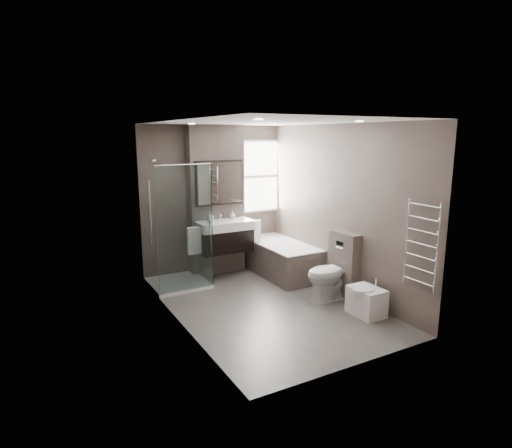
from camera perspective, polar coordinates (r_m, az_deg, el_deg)
room at (r=5.96m, az=1.51°, el=0.88°), size 2.70×3.90×2.70m
vanity_pier at (r=7.53m, az=-5.36°, el=3.11°), size 1.00×0.25×2.60m
vanity at (r=7.32m, az=-4.18°, el=-1.58°), size 0.95×0.47×0.66m
mirror_cabinet at (r=7.33m, az=-4.89°, el=5.49°), size 0.86×0.08×0.76m
towel_left at (r=7.10m, az=-8.22°, el=-2.27°), size 0.24×0.06×0.44m
towel_right at (r=7.55m, az=-0.25°, el=-1.29°), size 0.24×0.06×0.44m
shower_enclosure at (r=7.04m, az=-9.45°, el=-4.34°), size 0.90×0.90×2.00m
bathtub at (r=7.58m, az=3.29°, el=-4.42°), size 0.75×1.60×0.57m
window at (r=7.97m, az=0.27°, el=6.36°), size 0.98×0.06×1.33m
toilet at (r=6.51m, az=10.10°, el=-6.46°), size 0.81×0.47×0.82m
cistern_box at (r=6.65m, az=11.65°, el=-5.32°), size 0.19×0.55×1.00m
bidet at (r=6.13m, az=14.48°, el=-9.88°), size 0.42×0.48×0.50m
towel_radiator at (r=5.60m, az=21.21°, el=-2.52°), size 0.03×0.49×1.10m
soap_bottle_a at (r=7.19m, az=-6.06°, el=0.96°), size 0.08×0.08×0.17m
soap_bottle_b at (r=7.45m, az=-3.18°, el=1.25°), size 0.11×0.11×0.14m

